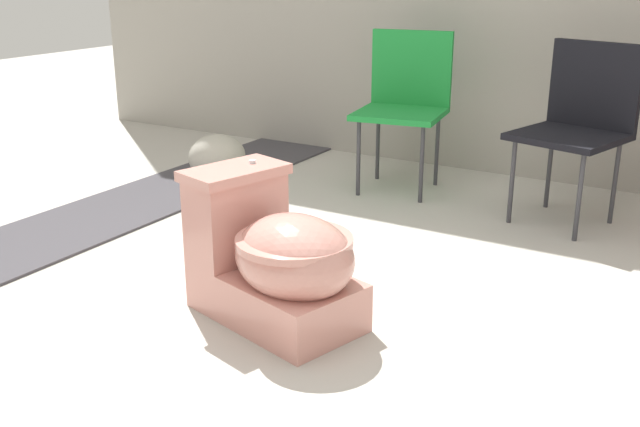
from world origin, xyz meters
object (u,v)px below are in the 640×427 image
folding_chair_left (406,93)px  boulder_near (217,157)px  folding_chair_middle (581,114)px  toilet (276,260)px

folding_chair_left → boulder_near: size_ratio=2.54×
folding_chair_left → folding_chair_middle: size_ratio=1.00×
folding_chair_left → boulder_near: 1.12m
folding_chair_middle → boulder_near: size_ratio=2.54×
toilet → boulder_near: bearing=150.3°
folding_chair_left → boulder_near: (-0.97, -0.42, -0.38)m
boulder_near → toilet: bearing=-45.4°
toilet → boulder_near: size_ratio=2.15×
toilet → boulder_near: 1.83m
toilet → folding_chair_middle: 1.76m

